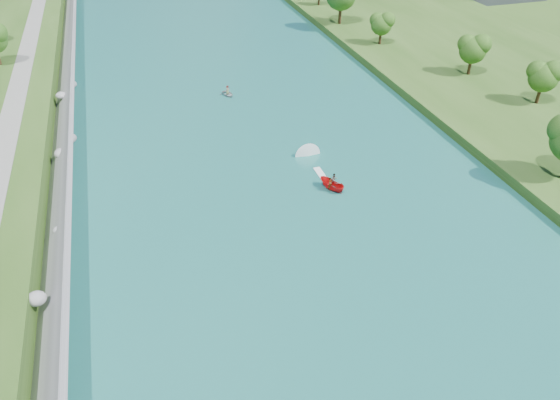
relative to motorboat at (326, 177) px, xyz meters
name	(u,v)px	position (x,y,z in m)	size (l,w,h in m)	color
ground	(330,278)	(-5.98, -17.01, -0.67)	(260.00, 260.00, 0.00)	#2D5119
river_water	(274,177)	(-5.98, 2.99, -0.62)	(55.00, 240.00, 0.10)	#1A6561
riprap_bank	(59,203)	(-31.83, 1.96, 1.13)	(3.82, 236.00, 4.05)	slate
trees_east	(514,88)	(30.96, 6.32, 5.66)	(19.41, 134.30, 11.81)	#184D14
motorboat	(326,177)	(0.00, 0.00, 0.00)	(3.60, 18.70, 1.95)	red
raft	(228,93)	(-6.05, 30.15, -0.19)	(2.81, 3.38, 1.70)	gray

